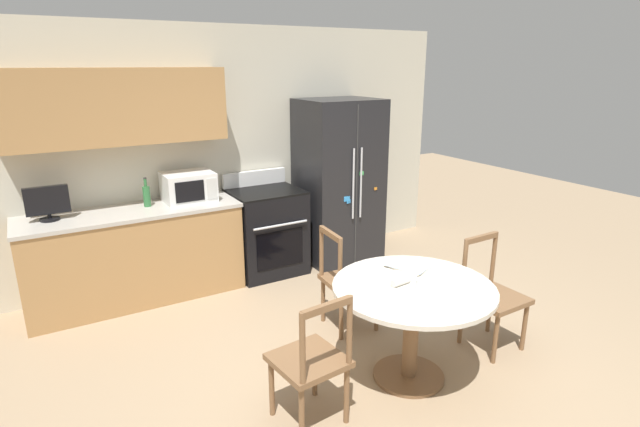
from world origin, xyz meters
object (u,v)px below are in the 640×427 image
Objects in this scene: oven_range at (267,231)px; refrigerator at (339,181)px; candle_glass at (422,285)px; microwave at (189,187)px; dining_chair_far at (347,281)px; dining_chair_right at (492,296)px; counter_bottle at (147,195)px; countertop_tv at (47,202)px; dining_chair_left at (311,362)px.

refrigerator is at bearing -2.37° from oven_range.
refrigerator is at bearing 70.36° from candle_glass.
microwave is 0.53× the size of dining_chair_far.
dining_chair_right is at bearing -89.96° from refrigerator.
counter_bottle is at bearing 176.15° from oven_range.
refrigerator is 1.70m from microwave.
countertop_tv is 4.12× the size of candle_glass.
oven_range is 2.12m from countertop_tv.
refrigerator is 1.73m from dining_chair_far.
countertop_tv is 2.68m from dining_chair_far.
dining_chair_left reaches higher than candle_glass.
refrigerator is at bearing 155.06° from dining_chair_far.
oven_range is 1.20× the size of dining_chair_right.
candle_glass is (2.09, -2.46, -0.29)m from countertop_tv.
candle_glass is at bearing -49.61° from countertop_tv.
dining_chair_right is 1.00× the size of dining_chair_far.
counter_bottle is at bearing 1.54° from countertop_tv.
microwave is 1.88m from dining_chair_far.
microwave is 1.37× the size of countertop_tv.
microwave reaches higher than candle_glass.
counter_bottle is 3.30× the size of candle_glass.
dining_chair_right is at bearing -38.88° from countertop_tv.
oven_range is at bearing -172.10° from dining_chair_far.
oven_range is at bearing 91.40° from candle_glass.
dining_chair_left is 10.57× the size of candle_glass.
dining_chair_left is (0.00, -2.44, -0.61)m from microwave.
refrigerator is 3.84× the size of microwave.
refrigerator is 2.04× the size of dining_chair_right.
dining_chair_far is at bearing 89.30° from candle_glass.
countertop_tv is at bearing -178.46° from counter_bottle.
dining_chair_left is at bearing -80.57° from counter_bottle.
countertop_tv reaches higher than counter_bottle.
dining_chair_right is at bearing -68.64° from oven_range.
refrigerator is 1.71× the size of oven_range.
dining_chair_far is (2.10, -1.53, -0.63)m from countertop_tv.
microwave is at bearing 108.96° from candle_glass.
dining_chair_far is at bearing -36.03° from countertop_tv.
oven_range is 2.48m from dining_chair_right.
microwave is at bearing 0.93° from countertop_tv.
dining_chair_far is (-0.83, 0.84, 0.00)m from dining_chair_right.
counter_bottle is (-1.20, 0.08, 0.54)m from oven_range.
dining_chair_far is at bearing 40.36° from dining_chair_left.
refrigerator is at bearing -1.87° from countertop_tv.
dining_chair_right reaches higher than candle_glass.
countertop_tv is 0.39× the size of dining_chair_right.
oven_range is 1.20× the size of dining_chair_far.
dining_chair_right is at bearing -54.62° from microwave.
dining_chair_left is (0.41, -2.45, -0.57)m from counter_bottle.
oven_range is 1.32m from counter_bottle.
microwave is 5.63× the size of candle_glass.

